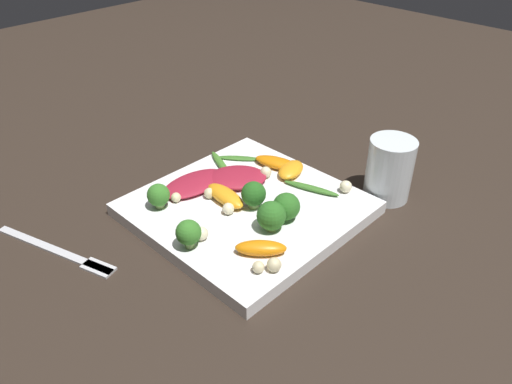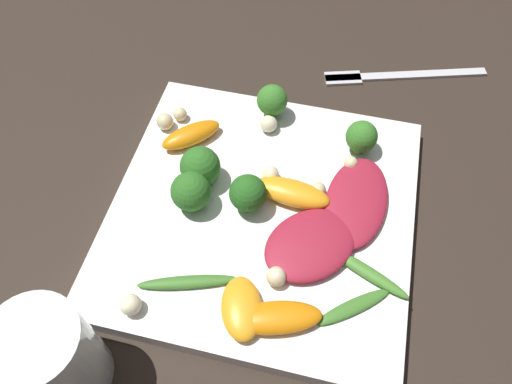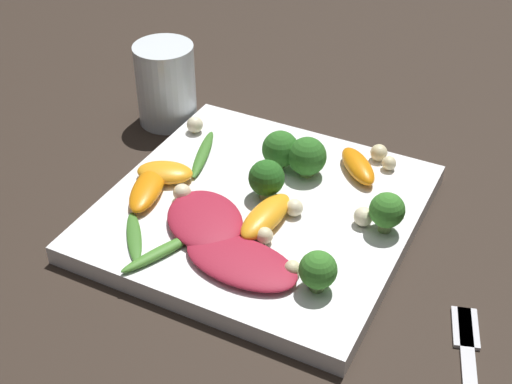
% 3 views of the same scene
% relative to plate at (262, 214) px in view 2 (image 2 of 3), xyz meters
% --- Properties ---
extents(ground_plane, '(2.40, 2.40, 0.00)m').
position_rel_plate_xyz_m(ground_plane, '(0.00, 0.00, -0.01)').
color(ground_plane, '#2D231C').
extents(plate, '(0.28, 0.28, 0.02)m').
position_rel_plate_xyz_m(plate, '(0.00, 0.00, 0.00)').
color(plate, white).
rests_on(plate, ground_plane).
extents(drinking_glass, '(0.07, 0.07, 0.09)m').
position_rel_plate_xyz_m(drinking_glass, '(0.12, 0.18, 0.04)').
color(drinking_glass, white).
rests_on(drinking_glass, ground_plane).
extents(fork, '(0.19, 0.07, 0.01)m').
position_rel_plate_xyz_m(fork, '(-0.10, -0.23, -0.01)').
color(fork, silver).
rests_on(fork, ground_plane).
extents(radicchio_leaf_0, '(0.07, 0.11, 0.01)m').
position_rel_plate_xyz_m(radicchio_leaf_0, '(-0.09, -0.02, 0.02)').
color(radicchio_leaf_0, maroon).
rests_on(radicchio_leaf_0, plate).
extents(radicchio_leaf_1, '(0.11, 0.11, 0.01)m').
position_rel_plate_xyz_m(radicchio_leaf_1, '(-0.05, 0.03, 0.02)').
color(radicchio_leaf_1, maroon).
rests_on(radicchio_leaf_1, plate).
extents(orange_segment_0, '(0.05, 0.06, 0.02)m').
position_rel_plate_xyz_m(orange_segment_0, '(-0.01, 0.10, 0.02)').
color(orange_segment_0, orange).
rests_on(orange_segment_0, plate).
extents(orange_segment_1, '(0.08, 0.03, 0.02)m').
position_rel_plate_xyz_m(orange_segment_1, '(-0.02, -0.02, 0.02)').
color(orange_segment_1, orange).
rests_on(orange_segment_1, plate).
extents(orange_segment_2, '(0.08, 0.05, 0.02)m').
position_rel_plate_xyz_m(orange_segment_2, '(-0.04, 0.10, 0.02)').
color(orange_segment_2, orange).
rests_on(orange_segment_2, plate).
extents(orange_segment_3, '(0.06, 0.06, 0.02)m').
position_rel_plate_xyz_m(orange_segment_3, '(0.09, -0.07, 0.02)').
color(orange_segment_3, orange).
rests_on(orange_segment_3, plate).
extents(broccoli_floret_0, '(0.04, 0.04, 0.04)m').
position_rel_plate_xyz_m(broccoli_floret_0, '(0.07, -0.02, 0.03)').
color(broccoli_floret_0, '#84AD5B').
rests_on(broccoli_floret_0, plate).
extents(broccoli_floret_1, '(0.04, 0.04, 0.04)m').
position_rel_plate_xyz_m(broccoli_floret_1, '(0.07, 0.01, 0.03)').
color(broccoli_floret_1, '#84AD5B').
rests_on(broccoli_floret_1, plate).
extents(broccoli_floret_2, '(0.03, 0.03, 0.04)m').
position_rel_plate_xyz_m(broccoli_floret_2, '(-0.08, -0.09, 0.03)').
color(broccoli_floret_2, '#7A9E51').
rests_on(broccoli_floret_2, plate).
extents(broccoli_floret_3, '(0.03, 0.03, 0.04)m').
position_rel_plate_xyz_m(broccoli_floret_3, '(0.02, -0.12, 0.03)').
color(broccoli_floret_3, '#7A9E51').
rests_on(broccoli_floret_3, plate).
extents(broccoli_floret_4, '(0.04, 0.04, 0.04)m').
position_rel_plate_xyz_m(broccoli_floret_4, '(0.01, 0.00, 0.03)').
color(broccoli_floret_4, '#7A9E51').
rests_on(broccoli_floret_4, plate).
extents(arugula_sprig_0, '(0.06, 0.05, 0.01)m').
position_rel_plate_xyz_m(arugula_sprig_0, '(-0.10, 0.08, 0.01)').
color(arugula_sprig_0, '#3D7528').
rests_on(arugula_sprig_0, plate).
extents(arugula_sprig_1, '(0.08, 0.04, 0.01)m').
position_rel_plate_xyz_m(arugula_sprig_1, '(-0.10, 0.04, 0.01)').
color(arugula_sprig_1, '#47842D').
rests_on(arugula_sprig_1, plate).
extents(arugula_sprig_2, '(0.09, 0.04, 0.01)m').
position_rel_plate_xyz_m(arugula_sprig_2, '(0.05, 0.09, 0.01)').
color(arugula_sprig_2, '#3D7528').
rests_on(arugula_sprig_2, plate).
extents(macadamia_nut_0, '(0.02, 0.02, 0.02)m').
position_rel_plate_xyz_m(macadamia_nut_0, '(-0.00, -0.04, 0.02)').
color(macadamia_nut_0, beige).
rests_on(macadamia_nut_0, plate).
extents(macadamia_nut_1, '(0.02, 0.02, 0.02)m').
position_rel_plate_xyz_m(macadamia_nut_1, '(0.02, -0.10, 0.02)').
color(macadamia_nut_1, beige).
rests_on(macadamia_nut_1, plate).
extents(macadamia_nut_2, '(0.02, 0.02, 0.02)m').
position_rel_plate_xyz_m(macadamia_nut_2, '(0.12, -0.08, 0.02)').
color(macadamia_nut_2, beige).
rests_on(macadamia_nut_2, plate).
extents(macadamia_nut_3, '(0.01, 0.01, 0.01)m').
position_rel_plate_xyz_m(macadamia_nut_3, '(-0.07, -0.07, 0.02)').
color(macadamia_nut_3, beige).
rests_on(macadamia_nut_3, plate).
extents(macadamia_nut_4, '(0.02, 0.02, 0.02)m').
position_rel_plate_xyz_m(macadamia_nut_4, '(-0.05, -0.03, 0.02)').
color(macadamia_nut_4, beige).
rests_on(macadamia_nut_4, plate).
extents(macadamia_nut_5, '(0.01, 0.01, 0.01)m').
position_rel_plate_xyz_m(macadamia_nut_5, '(0.11, -0.09, 0.02)').
color(macadamia_nut_5, beige).
rests_on(macadamia_nut_5, plate).
extents(macadamia_nut_6, '(0.02, 0.02, 0.02)m').
position_rel_plate_xyz_m(macadamia_nut_6, '(-0.03, 0.07, 0.02)').
color(macadamia_nut_6, beige).
rests_on(macadamia_nut_6, plate).
extents(macadamia_nut_7, '(0.02, 0.02, 0.02)m').
position_rel_plate_xyz_m(macadamia_nut_7, '(0.08, 0.12, 0.02)').
color(macadamia_nut_7, beige).
rests_on(macadamia_nut_7, plate).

